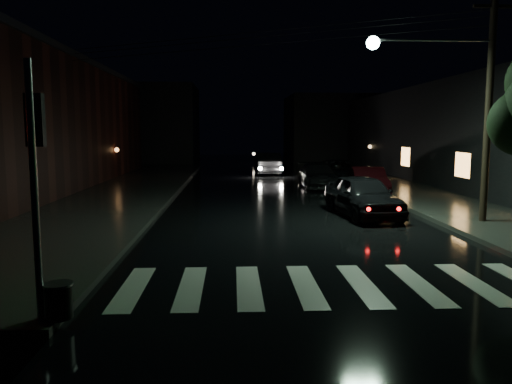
{
  "coord_description": "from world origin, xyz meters",
  "views": [
    {
      "loc": [
        0.88,
        -9.59,
        3.22
      ],
      "look_at": [
        1.5,
        3.7,
        1.6
      ],
      "focal_mm": 35.0,
      "sensor_mm": 36.0,
      "label": 1
    }
  ],
  "objects": [
    {
      "name": "ground",
      "position": [
        0.0,
        0.0,
        0.0
      ],
      "size": [
        120.0,
        120.0,
        0.0
      ],
      "primitive_type": "plane",
      "color": "black",
      "rests_on": "ground"
    },
    {
      "name": "sidewalk_left",
      "position": [
        -5.0,
        14.0,
        0.07
      ],
      "size": [
        6.0,
        44.0,
        0.15
      ],
      "primitive_type": "cube",
      "color": "#282826",
      "rests_on": "ground"
    },
    {
      "name": "sidewalk_right",
      "position": [
        10.0,
        14.0,
        0.07
      ],
      "size": [
        4.0,
        44.0,
        0.15
      ],
      "primitive_type": "cube",
      "color": "#282826",
      "rests_on": "ground"
    },
    {
      "name": "building_far_left",
      "position": [
        -10.0,
        45.0,
        4.0
      ],
      "size": [
        14.0,
        10.0,
        8.0
      ],
      "primitive_type": "cube",
      "color": "black",
      "rests_on": "ground"
    },
    {
      "name": "building_far_right",
      "position": [
        14.0,
        45.0,
        3.5
      ],
      "size": [
        14.0,
        10.0,
        7.0
      ],
      "primitive_type": "cube",
      "color": "black",
      "rests_on": "ground"
    },
    {
      "name": "crosswalk",
      "position": [
        3.0,
        0.5,
        0.01
      ],
      "size": [
        9.0,
        3.0,
        0.01
      ],
      "primitive_type": "cube",
      "color": "beige",
      "rests_on": "ground"
    },
    {
      "name": "signal_pole_corner",
      "position": [
        -2.14,
        -1.46,
        1.54
      ],
      "size": [
        0.68,
        0.61,
        4.2
      ],
      "color": "slate",
      "rests_on": "ground"
    },
    {
      "name": "utility_pole",
      "position": [
        8.83,
        7.0,
        4.6
      ],
      "size": [
        4.92,
        0.44,
        8.0
      ],
      "color": "black",
      "rests_on": "ground"
    },
    {
      "name": "parked_car_a",
      "position": [
        5.8,
        8.92,
        0.8
      ],
      "size": [
        2.45,
        4.87,
        1.59
      ],
      "primitive_type": "imported",
      "rotation": [
        0.0,
        0.0,
        0.12
      ],
      "color": "black",
      "rests_on": "ground"
    },
    {
      "name": "parked_car_b",
      "position": [
        7.6,
        14.77,
        0.73
      ],
      "size": [
        2.05,
        4.59,
        1.46
      ],
      "primitive_type": "imported",
      "rotation": [
        0.0,
        0.0,
        -0.12
      ],
      "color": "black",
      "rests_on": "ground"
    },
    {
      "name": "parked_car_c",
      "position": [
        5.8,
        18.89,
        0.69
      ],
      "size": [
        1.95,
        4.78,
        1.39
      ],
      "primitive_type": "imported",
      "rotation": [
        0.0,
        0.0,
        0.0
      ],
      "color": "black",
      "rests_on": "ground"
    },
    {
      "name": "parked_car_d",
      "position": [
        7.34,
        20.13,
        0.75
      ],
      "size": [
        2.86,
        5.58,
        1.51
      ],
      "primitive_type": "imported",
      "rotation": [
        0.0,
        0.0,
        0.07
      ],
      "color": "black",
      "rests_on": "ground"
    },
    {
      "name": "oncoming_car",
      "position": [
        3.5,
        27.81,
        0.82
      ],
      "size": [
        1.81,
        4.98,
        1.63
      ],
      "primitive_type": "imported",
      "rotation": [
        0.0,
        0.0,
        3.16
      ],
      "color": "black",
      "rests_on": "ground"
    }
  ]
}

